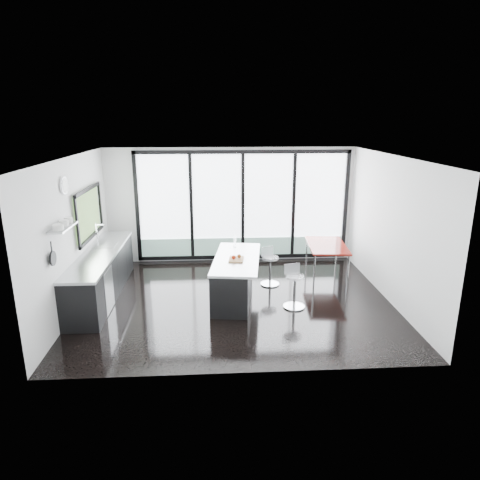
{
  "coord_description": "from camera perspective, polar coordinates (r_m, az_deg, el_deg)",
  "views": [
    {
      "loc": [
        -0.4,
        -7.78,
        3.48
      ],
      "look_at": [
        0.1,
        0.3,
        1.15
      ],
      "focal_mm": 32.0,
      "sensor_mm": 36.0,
      "label": 1
    }
  ],
  "objects": [
    {
      "name": "bar_stool_near",
      "position": [
        8.17,
        7.27,
        -6.83
      ],
      "size": [
        0.49,
        0.49,
        0.64
      ],
      "primitive_type": "cylinder",
      "rotation": [
        0.0,
        0.0,
        0.26
      ],
      "color": "silver",
      "rests_on": "floor"
    },
    {
      "name": "island",
      "position": [
        8.51,
        -0.89,
        -4.99
      ],
      "size": [
        1.12,
        2.15,
        1.09
      ],
      "color": "black",
      "rests_on": "floor"
    },
    {
      "name": "bar_stool_far",
      "position": [
        9.19,
        4.03,
        -4.11
      ],
      "size": [
        0.53,
        0.53,
        0.64
      ],
      "primitive_type": "cylinder",
      "rotation": [
        0.0,
        0.0,
        0.43
      ],
      "color": "silver",
      "rests_on": "floor"
    },
    {
      "name": "wall_right",
      "position": [
        8.74,
        19.48,
        1.36
      ],
      "size": [
        0.0,
        5.0,
        2.8
      ],
      "primitive_type": "cube",
      "color": "silver",
      "rests_on": "ground"
    },
    {
      "name": "counter_cabinets",
      "position": [
        9.01,
        -17.99,
        -4.32
      ],
      "size": [
        0.69,
        3.24,
        1.36
      ],
      "color": "black",
      "rests_on": "floor"
    },
    {
      "name": "wall_front",
      "position": [
        5.69,
        0.73,
        -5.4
      ],
      "size": [
        6.0,
        0.0,
        2.8
      ],
      "primitive_type": "cube",
      "color": "silver",
      "rests_on": "ground"
    },
    {
      "name": "floor",
      "position": [
        8.53,
        -0.55,
        -8.02
      ],
      "size": [
        6.0,
        5.0,
        0.0
      ],
      "primitive_type": "cube",
      "color": "black",
      "rests_on": "ground"
    },
    {
      "name": "wall_left",
      "position": [
        8.66,
        -20.74,
        2.22
      ],
      "size": [
        0.26,
        5.0,
        2.8
      ],
      "color": "silver",
      "rests_on": "ground"
    },
    {
      "name": "ceiling",
      "position": [
        7.82,
        -0.61,
        11.07
      ],
      "size": [
        6.0,
        5.0,
        0.0
      ],
      "primitive_type": "cube",
      "color": "white",
      "rests_on": "wall_back"
    },
    {
      "name": "red_table",
      "position": [
        9.8,
        11.39,
        -2.71
      ],
      "size": [
        0.93,
        1.48,
        0.76
      ],
      "primitive_type": "cube",
      "rotation": [
        0.0,
        0.0,
        -0.09
      ],
      "color": "maroon",
      "rests_on": "floor"
    },
    {
      "name": "wall_back",
      "position": [
        10.5,
        0.21,
        3.92
      ],
      "size": [
        6.0,
        0.09,
        2.8
      ],
      "color": "silver",
      "rests_on": "ground"
    }
  ]
}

